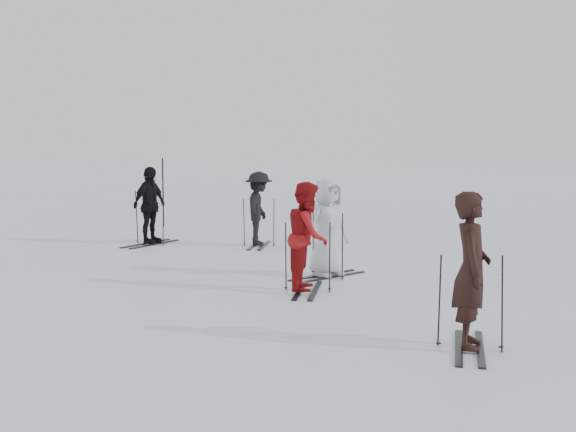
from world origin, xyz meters
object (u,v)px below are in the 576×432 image
object	(u,v)px
skier_uphill_far	(259,210)
piste_marker	(163,192)
skier_near_dark	(471,272)
skier_grey	(328,229)
skier_red	(308,238)
skier_uphill_left	(150,206)

from	to	relation	value
skier_uphill_far	piste_marker	distance (m)	4.98
skier_near_dark	skier_grey	world-z (taller)	skier_near_dark
skier_near_dark	skier_grey	distance (m)	4.75
skier_red	skier_uphill_far	bearing A→B (deg)	18.93
skier_grey	skier_uphill_far	world-z (taller)	skier_grey
skier_grey	skier_red	bearing A→B (deg)	-148.69
skier_near_dark	skier_uphill_left	bearing A→B (deg)	44.65
skier_near_dark	skier_uphill_far	bearing A→B (deg)	31.30
skier_uphill_far	piste_marker	bearing A→B (deg)	42.56
skier_uphill_left	piste_marker	bearing A→B (deg)	33.96
skier_red	skier_uphill_left	world-z (taller)	skier_uphill_left
skier_near_dark	piste_marker	size ratio (longest dim) A/B	0.92
skier_grey	piste_marker	world-z (taller)	piste_marker
skier_grey	piste_marker	bearing A→B (deg)	76.66
skier_uphill_far	skier_uphill_left	bearing A→B (deg)	90.68
skier_uphill_left	skier_near_dark	bearing A→B (deg)	-119.56
skier_near_dark	piste_marker	world-z (taller)	piste_marker
skier_near_dark	skier_uphill_left	world-z (taller)	skier_uphill_left
skier_uphill_left	skier_uphill_far	bearing A→B (deg)	-67.24
skier_near_dark	skier_uphill_far	world-z (taller)	skier_near_dark
skier_red	skier_near_dark	bearing A→B (deg)	-143.41
skier_near_dark	skier_uphill_left	xyz separation A→B (m)	(-5.94, 8.30, 0.00)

